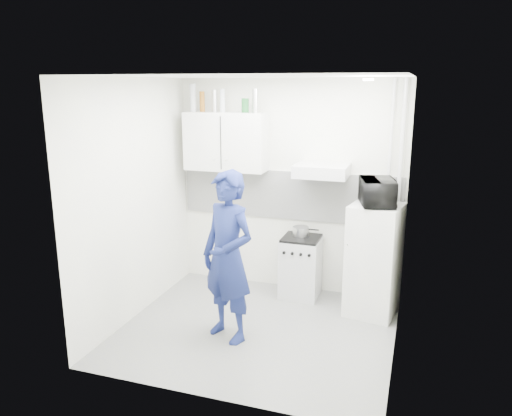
% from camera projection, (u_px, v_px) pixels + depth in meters
% --- Properties ---
extents(floor, '(2.80, 2.80, 0.00)m').
position_uv_depth(floor, '(257.00, 330.00, 5.29)').
color(floor, slate).
rests_on(floor, ground).
extents(ceiling, '(2.80, 2.80, 0.00)m').
position_uv_depth(ceiling, '(257.00, 76.00, 4.66)').
color(ceiling, white).
rests_on(ceiling, wall_back).
extents(wall_back, '(2.80, 0.00, 2.80)m').
position_uv_depth(wall_back, '(289.00, 187.00, 6.12)').
color(wall_back, silver).
rests_on(wall_back, floor).
extents(wall_left, '(0.00, 2.60, 2.60)m').
position_uv_depth(wall_left, '(135.00, 201.00, 5.40)').
color(wall_left, silver).
rests_on(wall_left, floor).
extents(wall_right, '(0.00, 2.60, 2.60)m').
position_uv_depth(wall_right, '(403.00, 223.00, 4.54)').
color(wall_right, silver).
rests_on(wall_right, floor).
extents(person, '(0.75, 0.64, 1.73)m').
position_uv_depth(person, '(228.00, 257.00, 4.93)').
color(person, navy).
rests_on(person, floor).
extents(stove, '(0.45, 0.45, 0.73)m').
position_uv_depth(stove, '(301.00, 268.00, 6.05)').
color(stove, '#BBBBBB').
rests_on(stove, floor).
extents(fridge, '(0.61, 0.61, 1.26)m').
position_uv_depth(fridge, '(374.00, 260.00, 5.52)').
color(fridge, white).
rests_on(fridge, floor).
extents(stove_top, '(0.44, 0.44, 0.03)m').
position_uv_depth(stove_top, '(301.00, 238.00, 5.96)').
color(stove_top, black).
rests_on(stove_top, stove).
extents(saucepan, '(0.20, 0.20, 0.11)m').
position_uv_depth(saucepan, '(301.00, 231.00, 6.00)').
color(saucepan, silver).
rests_on(saucepan, stove_top).
extents(microwave, '(0.58, 0.46, 0.28)m').
position_uv_depth(microwave, '(378.00, 192.00, 5.34)').
color(microwave, black).
rests_on(microwave, fridge).
extents(bottle_a, '(0.08, 0.08, 0.33)m').
position_uv_depth(bottle_a, '(193.00, 98.00, 6.06)').
color(bottle_a, '#B2B7BC').
rests_on(bottle_a, upper_cabinet).
extents(bottle_b, '(0.06, 0.06, 0.24)m').
position_uv_depth(bottle_b, '(202.00, 102.00, 6.04)').
color(bottle_b, brown).
rests_on(bottle_b, upper_cabinet).
extents(bottle_c, '(0.06, 0.06, 0.26)m').
position_uv_depth(bottle_c, '(215.00, 101.00, 5.98)').
color(bottle_c, silver).
rests_on(bottle_c, upper_cabinet).
extents(bottle_d, '(0.06, 0.06, 0.27)m').
position_uv_depth(bottle_d, '(223.00, 101.00, 5.95)').
color(bottle_d, '#B2B7BC').
rests_on(bottle_d, upper_cabinet).
extents(canister_b, '(0.09, 0.09, 0.17)m').
position_uv_depth(canister_b, '(245.00, 105.00, 5.88)').
color(canister_b, '#144C1E').
rests_on(canister_b, upper_cabinet).
extents(bottle_e, '(0.07, 0.07, 0.28)m').
position_uv_depth(bottle_e, '(255.00, 101.00, 5.82)').
color(bottle_e, silver).
rests_on(bottle_e, upper_cabinet).
extents(upper_cabinet, '(1.00, 0.35, 0.70)m').
position_uv_depth(upper_cabinet, '(226.00, 141.00, 6.06)').
color(upper_cabinet, white).
rests_on(upper_cabinet, wall_back).
extents(range_hood, '(0.60, 0.50, 0.14)m').
position_uv_depth(range_hood, '(322.00, 170.00, 5.69)').
color(range_hood, '#BBBBBB').
rests_on(range_hood, wall_back).
extents(backsplash, '(2.74, 0.03, 0.60)m').
position_uv_depth(backsplash, '(289.00, 195.00, 6.13)').
color(backsplash, white).
rests_on(backsplash, wall_back).
extents(pipe_a, '(0.05, 0.05, 2.60)m').
position_uv_depth(pipe_a, '(398.00, 196.00, 5.65)').
color(pipe_a, '#BBBBBB').
rests_on(pipe_a, floor).
extents(pipe_b, '(0.04, 0.04, 2.60)m').
position_uv_depth(pipe_b, '(387.00, 195.00, 5.69)').
color(pipe_b, '#BBBBBB').
rests_on(pipe_b, floor).
extents(ceiling_spot_fixture, '(0.10, 0.10, 0.02)m').
position_uv_depth(ceiling_spot_fixture, '(368.00, 79.00, 4.54)').
color(ceiling_spot_fixture, white).
rests_on(ceiling_spot_fixture, ceiling).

